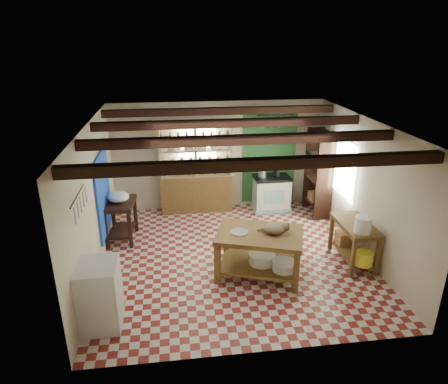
{
  "coord_description": "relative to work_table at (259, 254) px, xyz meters",
  "views": [
    {
      "loc": [
        -1.09,
        -6.63,
        4.01
      ],
      "look_at": [
        -0.15,
        0.3,
        1.24
      ],
      "focal_mm": 32.0,
      "sensor_mm": 36.0,
      "label": 1
    }
  ],
  "objects": [
    {
      "name": "cat",
      "position": [
        0.25,
        -0.03,
        0.51
      ],
      "size": [
        0.46,
        0.38,
        0.19
      ],
      "primitive_type": "ellipsoid",
      "rotation": [
        0.0,
        0.0,
        -0.16
      ],
      "color": "#88704F",
      "rests_on": "work_table"
    },
    {
      "name": "basin_large",
      "position": [
        0.06,
        0.03,
        -0.11
      ],
      "size": [
        0.62,
        0.62,
        0.17
      ],
      "primitive_type": "cylinder",
      "rotation": [
        0.0,
        0.0,
        -0.33
      ],
      "color": "silver",
      "rests_on": "work_table"
    },
    {
      "name": "window_right",
      "position": [
        2.13,
        1.64,
        0.99
      ],
      "size": [
        0.02,
        1.3,
        1.2
      ],
      "primitive_type": "cube",
      "color": "white",
      "rests_on": "wall_right"
    },
    {
      "name": "ceiling",
      "position": [
        -0.35,
        0.64,
        2.19
      ],
      "size": [
        5.0,
        5.0,
        0.02
      ],
      "primitive_type": "cube",
      "color": "#434347",
      "rests_on": "wall_back"
    },
    {
      "name": "steel_tray",
      "position": [
        -0.35,
        0.07,
        0.42
      ],
      "size": [
        0.4,
        0.4,
        0.02
      ],
      "primitive_type": "cylinder",
      "rotation": [
        0.0,
        0.0,
        -0.33
      ],
      "color": "#B7B8BF",
      "rests_on": "work_table"
    },
    {
      "name": "utensil_rail",
      "position": [
        -2.79,
        -0.56,
        1.37
      ],
      "size": [
        0.06,
        0.9,
        0.28
      ],
      "primitive_type": "cube",
      "color": "black",
      "rests_on": "wall_left"
    },
    {
      "name": "floor",
      "position": [
        -0.35,
        0.64,
        -0.42
      ],
      "size": [
        5.0,
        5.0,
        0.02
      ],
      "primitive_type": "cube",
      "color": "maroon",
      "rests_on": "ground"
    },
    {
      "name": "enamel_bowl",
      "position": [
        -2.55,
        1.66,
        0.55
      ],
      "size": [
        0.45,
        0.45,
        0.21
      ],
      "primitive_type": "ellipsoid",
      "rotation": [
        0.0,
        0.0,
        -0.07
      ],
      "color": "silver",
      "rests_on": "prep_table"
    },
    {
      "name": "window_back",
      "position": [
        -0.85,
        3.12,
        1.29
      ],
      "size": [
        0.9,
        0.02,
        0.8
      ],
      "primitive_type": "cube",
      "color": "white",
      "rests_on": "wall_back"
    },
    {
      "name": "right_counter",
      "position": [
        1.83,
        0.19,
        -0.02
      ],
      "size": [
        0.56,
        1.11,
        0.8
      ],
      "primitive_type": "cube",
      "rotation": [
        0.0,
        0.0,
        -0.0
      ],
      "color": "brown",
      "rests_on": "floor"
    },
    {
      "name": "tall_rack",
      "position": [
        1.93,
        2.44,
        0.59
      ],
      "size": [
        0.4,
        0.86,
        2.0
      ],
      "primitive_type": "cube",
      "color": "black",
      "rests_on": "floor"
    },
    {
      "name": "wall_back",
      "position": [
        -0.35,
        3.14,
        0.89
      ],
      "size": [
        5.0,
        0.04,
        2.6
      ],
      "primitive_type": "cube",
      "color": "beige",
      "rests_on": "floor"
    },
    {
      "name": "blue_wall_patch",
      "position": [
        -2.82,
        1.54,
        0.69
      ],
      "size": [
        0.04,
        1.4,
        1.6
      ],
      "primitive_type": "cube",
      "color": "blue",
      "rests_on": "wall_left"
    },
    {
      "name": "wicker_basket",
      "position": [
        1.83,
        0.49,
        -0.08
      ],
      "size": [
        0.36,
        0.29,
        0.25
      ],
      "primitive_type": "cube",
      "rotation": [
        0.0,
        0.0,
        -0.0
      ],
      "color": "#9E6A3F",
      "rests_on": "right_counter"
    },
    {
      "name": "yellow_tub",
      "position": [
        1.83,
        -0.26,
        -0.09
      ],
      "size": [
        0.32,
        0.32,
        0.23
      ],
      "primitive_type": "cylinder",
      "rotation": [
        0.0,
        0.0,
        -0.0
      ],
      "color": "yellow",
      "rests_on": "right_counter"
    },
    {
      "name": "wall_front",
      "position": [
        -0.35,
        -1.86,
        0.89
      ],
      "size": [
        5.0,
        0.04,
        2.6
      ],
      "primitive_type": "cube",
      "color": "beige",
      "rests_on": "floor"
    },
    {
      "name": "wall_right",
      "position": [
        2.15,
        0.64,
        0.89
      ],
      "size": [
        0.04,
        5.0,
        2.6
      ],
      "primitive_type": "cube",
      "color": "beige",
      "rests_on": "floor"
    },
    {
      "name": "shelving_unit",
      "position": [
        -0.9,
        2.95,
        0.69
      ],
      "size": [
        1.7,
        0.34,
        2.2
      ],
      "primitive_type": "cube",
      "color": "tan",
      "rests_on": "floor"
    },
    {
      "name": "prep_table",
      "position": [
        -2.55,
        1.66,
        0.01
      ],
      "size": [
        0.64,
        0.89,
        0.86
      ],
      "primitive_type": "cube",
      "rotation": [
        0.0,
        0.0,
        -0.07
      ],
      "color": "black",
      "rests_on": "floor"
    },
    {
      "name": "kettle_left",
      "position": [
        0.67,
        2.79,
        0.53
      ],
      "size": [
        0.19,
        0.19,
        0.22
      ],
      "primitive_type": "cylinder",
      "rotation": [
        0.0,
        0.0,
        0.01
      ],
      "color": "#B7B8BF",
      "rests_on": "stove"
    },
    {
      "name": "wall_left",
      "position": [
        -2.85,
        0.64,
        0.89
      ],
      "size": [
        0.04,
        5.0,
        2.6
      ],
      "primitive_type": "cube",
      "color": "beige",
      "rests_on": "floor"
    },
    {
      "name": "ceiling_beams",
      "position": [
        -0.35,
        0.64,
        2.07
      ],
      "size": [
        5.0,
        3.8,
        0.15
      ],
      "primitive_type": "cube",
      "color": "black",
      "rests_on": "ceiling"
    },
    {
      "name": "work_table",
      "position": [
        0.0,
        0.0,
        0.0
      ],
      "size": [
        1.7,
        1.4,
        0.83
      ],
      "primitive_type": "cube",
      "rotation": [
        0.0,
        0.0,
        -0.33
      ],
      "color": "brown",
      "rests_on": "floor"
    },
    {
      "name": "green_wall_patch",
      "position": [
        0.9,
        3.11,
        0.84
      ],
      "size": [
        1.3,
        0.04,
        2.3
      ],
      "primitive_type": "cube",
      "color": "#205224",
      "rests_on": "wall_back"
    },
    {
      "name": "pot_rack",
      "position": [
        0.9,
        2.69,
        1.77
      ],
      "size": [
        0.86,
        0.12,
        0.36
      ],
      "primitive_type": "cube",
      "color": "black",
      "rests_on": "ceiling"
    },
    {
      "name": "white_cabinet",
      "position": [
        -2.57,
        -0.98,
        0.09
      ],
      "size": [
        0.56,
        0.67,
        1.0
      ],
      "primitive_type": "cube",
      "rotation": [
        0.0,
        0.0,
        -0.0
      ],
      "color": "silver",
      "rests_on": "floor"
    },
    {
      "name": "basin_small",
      "position": [
        0.39,
        -0.24,
        -0.12
      ],
      "size": [
        0.55,
        0.55,
        0.15
      ],
      "primitive_type": "cylinder",
      "rotation": [
        0.0,
        0.0,
        -0.33
      ],
      "color": "silver",
      "rests_on": "work_table"
    },
    {
      "name": "kettle_right",
      "position": [
        1.02,
        2.79,
        0.53
      ],
      "size": [
        0.17,
        0.17,
        0.21
      ],
      "primitive_type": "cylinder",
      "rotation": [
        0.0,
        0.0,
        0.01
      ],
      "color": "black",
      "rests_on": "stove"
    },
    {
      "name": "stove",
      "position": [
        0.92,
        2.79,
        0.01
      ],
      "size": [
        0.86,
        0.59,
        0.84
      ],
      "primitive_type": "cube",
      "rotation": [
        0.0,
        0.0,
        0.01
      ],
      "color": "beige",
      "rests_on": "floor"
    },
    {
      "name": "white_bucket",
      "position": [
        1.78,
        -0.16,
        0.53
      ],
      "size": [
        0.29,
        0.29,
        0.29
      ],
      "primitive_type": "cylinder",
      "rotation": [
        0.0,
        0.0,
        -0.0
      ],
      "color": "silver",
      "rests_on": "right_counter"
    }
  ]
}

